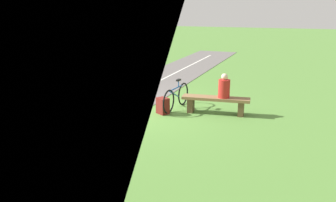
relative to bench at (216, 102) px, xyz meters
name	(u,v)px	position (x,y,z in m)	size (l,w,h in m)	color
ground_plane	(131,109)	(2.48, 0.37, -0.34)	(80.00, 80.00, 0.00)	#548438
paved_path	(7,157)	(3.41, 4.37, -0.33)	(2.44, 36.00, 0.02)	#66605E
path_centre_line	(7,157)	(3.41, 4.37, -0.32)	(0.10, 32.00, 0.00)	silver
bench	(216,102)	(0.00, 0.00, 0.00)	(1.93, 0.55, 0.49)	brown
person_seated	(224,87)	(-0.22, -0.02, 0.44)	(0.35, 0.35, 0.69)	#B2231E
bicycle	(176,97)	(1.20, -0.08, 0.03)	(0.27, 1.70, 0.88)	black
backpack	(163,106)	(1.42, 0.49, -0.11)	(0.42, 0.40, 0.46)	maroon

